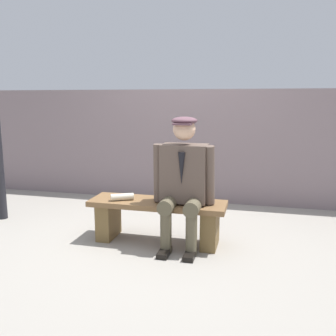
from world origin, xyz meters
name	(u,v)px	position (x,y,z in m)	size (l,w,h in m)	color
ground_plane	(158,241)	(0.00, 0.00, 0.00)	(30.00, 30.00, 0.00)	gray
bench	(158,215)	(0.00, 0.00, 0.29)	(1.41, 0.42, 0.44)	brown
seated_man	(183,177)	(-0.28, 0.05, 0.72)	(0.63, 0.57, 1.30)	brown
rolled_magazine	(122,197)	(0.36, 0.06, 0.48)	(0.07, 0.07, 0.24)	beige
stadium_wall	(190,146)	(0.00, -1.75, 0.80)	(12.00, 0.24, 1.61)	slate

